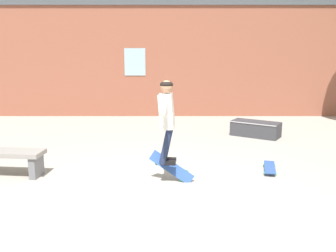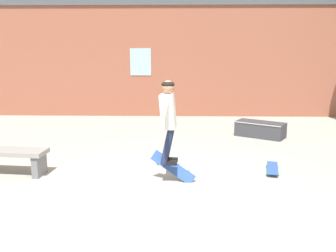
# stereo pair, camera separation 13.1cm
# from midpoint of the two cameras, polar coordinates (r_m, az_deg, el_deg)

# --- Properties ---
(ground_plane) EXTENTS (40.00, 40.00, 0.00)m
(ground_plane) POSITION_cam_midpoint_polar(r_m,az_deg,el_deg) (5.95, -1.74, -10.84)
(ground_plane) COLOR #A39E93
(building_backdrop) EXTENTS (14.92, 0.52, 5.06)m
(building_backdrop) POSITION_cam_midpoint_polar(r_m,az_deg,el_deg) (12.85, 0.10, 11.04)
(building_backdrop) COLOR #93513D
(building_backdrop) RESTS_ON ground_plane
(park_bench) EXTENTS (1.64, 0.61, 0.48)m
(park_bench) POSITION_cam_midpoint_polar(r_m,az_deg,el_deg) (7.49, -23.34, -4.25)
(park_bench) COLOR gray
(park_bench) RESTS_ON ground_plane
(skate_ledge) EXTENTS (1.35, 1.13, 0.40)m
(skate_ledge) POSITION_cam_midpoint_polar(r_m,az_deg,el_deg) (10.12, 14.24, -0.50)
(skate_ledge) COLOR #38383D
(skate_ledge) RESTS_ON ground_plane
(skater) EXTENTS (0.32, 1.27, 1.43)m
(skater) POSITION_cam_midpoint_polar(r_m,az_deg,el_deg) (6.29, 0.61, 1.72)
(skater) COLOR silver
(skateboard_flipping) EXTENTS (0.80, 0.25, 0.60)m
(skateboard_flipping) POSITION_cam_midpoint_polar(r_m,az_deg,el_deg) (6.57, 1.35, -6.34)
(skateboard_flipping) COLOR #2D519E
(skateboard_resting) EXTENTS (0.37, 0.81, 0.08)m
(skateboard_resting) POSITION_cam_midpoint_polar(r_m,az_deg,el_deg) (7.39, 16.11, -6.16)
(skateboard_resting) COLOR #2D519E
(skateboard_resting) RESTS_ON ground_plane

